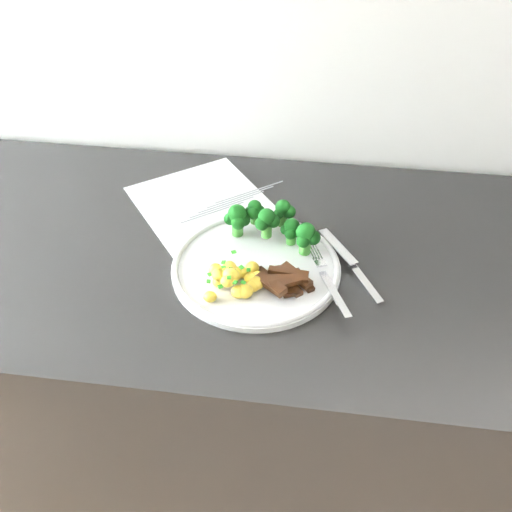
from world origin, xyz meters
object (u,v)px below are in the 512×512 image
(counter, at_px, (245,409))
(broccoli, at_px, (272,222))
(plate, at_px, (256,267))
(potatoes, at_px, (237,279))
(recipe_paper, at_px, (212,213))
(beef_strips, at_px, (284,280))
(fork, at_px, (329,283))
(knife, at_px, (357,273))

(counter, bearing_deg, broccoli, 35.28)
(plate, bearing_deg, potatoes, -115.14)
(recipe_paper, xyz_separation_m, beef_strips, (0.15, -0.18, 0.02))
(beef_strips, bearing_deg, recipe_paper, 129.96)
(recipe_paper, xyz_separation_m, plate, (0.10, -0.14, 0.01))
(fork, xyz_separation_m, knife, (0.04, 0.04, -0.01))
(knife, bearing_deg, plate, -177.93)
(beef_strips, bearing_deg, counter, 136.21)
(plate, height_order, fork, fork)
(fork, bearing_deg, recipe_paper, 141.66)
(recipe_paper, height_order, knife, knife)
(recipe_paper, height_order, beef_strips, beef_strips)
(recipe_paper, relative_size, beef_strips, 3.90)
(counter, xyz_separation_m, recipe_paper, (-0.07, 0.10, 0.44))
(plate, relative_size, knife, 1.62)
(beef_strips, xyz_separation_m, fork, (0.07, 0.01, -0.00))
(plate, relative_size, broccoli, 1.67)
(recipe_paper, relative_size, broccoli, 2.36)
(plate, bearing_deg, fork, -15.42)
(recipe_paper, xyz_separation_m, knife, (0.26, -0.13, 0.01))
(recipe_paper, distance_m, fork, 0.27)
(beef_strips, distance_m, fork, 0.07)
(potatoes, relative_size, beef_strips, 0.92)
(beef_strips, bearing_deg, knife, 21.28)
(fork, bearing_deg, counter, 154.53)
(counter, xyz_separation_m, plate, (0.03, -0.04, 0.45))
(broccoli, relative_size, beef_strips, 1.65)
(broccoli, distance_m, fork, 0.15)
(broccoli, bearing_deg, beef_strips, -73.77)
(broccoli, height_order, beef_strips, broccoli)
(broccoli, xyz_separation_m, knife, (0.14, -0.06, -0.04))
(counter, relative_size, potatoes, 26.12)
(counter, height_order, knife, knife)
(plate, height_order, knife, knife)
(potatoes, height_order, beef_strips, potatoes)
(potatoes, bearing_deg, broccoli, 71.45)
(potatoes, bearing_deg, recipe_paper, 112.00)
(beef_strips, xyz_separation_m, knife, (0.11, 0.04, -0.01))
(fork, relative_size, knife, 0.98)
(potatoes, bearing_deg, plate, 64.86)
(potatoes, relative_size, knife, 0.54)
(recipe_paper, bearing_deg, plate, -54.50)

